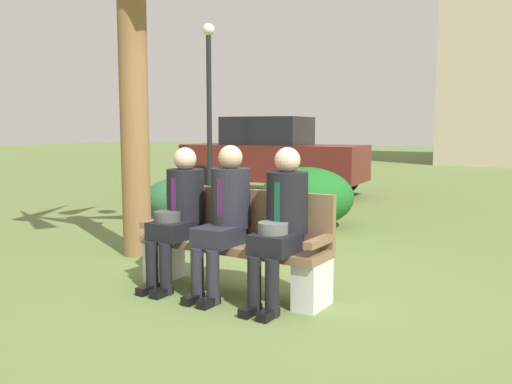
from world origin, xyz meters
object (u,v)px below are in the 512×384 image
Objects in this scene: seated_man_middle at (225,212)px; seated_man_right at (281,218)px; shrub_mid_lawn at (192,203)px; shrub_near_bench at (177,200)px; seated_man_left at (179,209)px; parked_car_near at (273,156)px; street_lamp at (209,93)px; shrub_far_lawn at (307,197)px; park_bench at (235,245)px.

seated_man_right is at bearing -0.67° from seated_man_middle.
seated_man_middle is 1.01× the size of seated_man_right.
shrub_mid_lawn is at bearing 138.74° from seated_man_right.
seated_man_right reaches higher than shrub_near_bench.
seated_man_right reaches higher than shrub_mid_lawn.
seated_man_left is 0.31× the size of parked_car_near.
shrub_mid_lawn is (-3.04, 2.66, -0.41)m from seated_man_right.
street_lamp is (-0.53, -1.58, 1.29)m from parked_car_near.
parked_car_near is at bearing 127.37° from shrub_far_lawn.
shrub_far_lawn is 0.40× the size of street_lamp.
seated_man_right is 1.19× the size of shrub_near_bench.
seated_man_left is 0.98× the size of seated_man_right.
shrub_near_bench is at bearing 137.85° from park_bench.
shrub_mid_lawn is 3.98m from parked_car_near.
park_bench is at bearing 79.05° from seated_man_middle.
shrub_far_lawn is at bearing 96.54° from seated_man_left.
shrub_mid_lawn is (0.25, 0.04, -0.03)m from shrub_near_bench.
shrub_near_bench is at bearing 136.20° from seated_man_middle.
shrub_far_lawn is at bearing 105.78° from park_bench.
seated_man_middle is 0.56m from seated_man_right.
shrub_far_lawn reaches higher than shrub_mid_lawn.
parked_car_near is at bearing 117.46° from park_bench.
shrub_near_bench is at bearing -64.63° from street_lamp.
parked_car_near is at bearing 98.32° from shrub_near_bench.
seated_man_middle reaches higher than park_bench.
seated_man_left is at bearing -49.74° from shrub_near_bench.
park_bench reaches higher than shrub_near_bench.
seated_man_left is (-0.53, -0.13, 0.29)m from park_bench.
park_bench reaches higher than shrub_far_lawn.
park_bench is 7.22m from parked_car_near.
seated_man_left is 0.51m from seated_man_middle.
park_bench is 1.39× the size of seated_man_left.
shrub_far_lawn is (1.83, 0.75, 0.10)m from shrub_near_bench.
shrub_far_lawn is 3.98m from parked_car_near.
seated_man_left is 0.37× the size of street_lamp.
seated_man_left is 7.10m from parked_car_near.
park_bench is at bearing -42.15° from shrub_near_bench.
parked_car_near is at bearing 113.17° from seated_man_left.
parked_car_near is 2.11m from street_lamp.
parked_car_near is at bearing 101.99° from shrub_mid_lawn.
shrub_near_bench is at bearing -170.44° from shrub_mid_lawn.
park_bench is at bearing -51.33° from street_lamp.
park_bench is 1.36× the size of seated_man_middle.
seated_man_right is at bearing -38.58° from shrub_near_bench.
seated_man_right is 0.32× the size of parked_car_near.
seated_man_right is (0.56, -0.01, -0.01)m from seated_man_middle.
seated_man_middle is 3.50m from shrub_far_lawn.
seated_man_left reaches higher than shrub_near_bench.
parked_car_near is (-3.86, 6.52, 0.12)m from seated_man_right.
seated_man_middle is (-0.02, -0.12, 0.31)m from park_bench.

